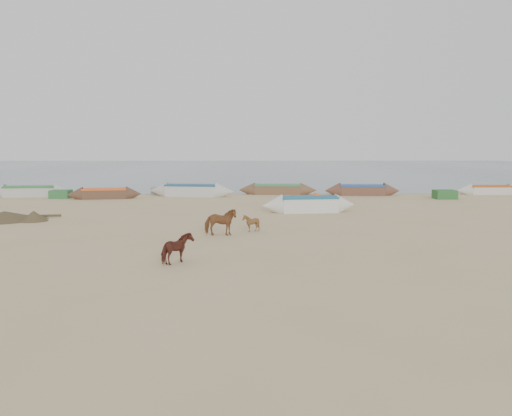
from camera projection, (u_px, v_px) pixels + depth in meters
The scene contains 9 objects.
ground at pixel (258, 248), 18.39m from camera, with size 140.00×140.00×0.00m, color tan.
sea at pixel (248, 167), 99.80m from camera, with size 160.00×160.00×0.00m, color slate.
cow_adult at pixel (220, 222), 20.89m from camera, with size 0.62×1.36×1.15m, color brown.
calf_front at pixel (251, 223), 21.88m from camera, with size 0.63×0.71×0.78m, color brown.
calf_right at pixel (178, 249), 15.75m from camera, with size 0.95×0.81×0.95m, color #55261B.
near_canoe at pixel (309, 204), 28.72m from camera, with size 5.46×1.29×0.92m, color silver, non-canonical shape.
debris_pile at pixel (5, 216), 25.54m from camera, with size 3.43×3.43×0.45m, color brown.
waterline_canoes at pixel (241, 190), 38.80m from camera, with size 57.91×5.22×0.92m.
beach_clutter at pixel (305, 193), 37.96m from camera, with size 48.36×5.18×0.64m.
Camera 1 is at (-0.45, -18.08, 3.60)m, focal length 35.00 mm.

